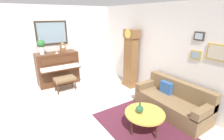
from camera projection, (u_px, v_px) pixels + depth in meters
name	position (u px, v px, depth m)	size (l,w,h in m)	color
ground_plane	(83.00, 112.00, 4.46)	(6.40, 6.00, 0.10)	beige
wall_left	(53.00, 45.00, 6.05)	(0.13, 4.90, 2.80)	silver
wall_back	(150.00, 50.00, 5.23)	(5.30, 0.13, 2.80)	silver
area_rug	(141.00, 126.00, 3.82)	(2.10, 1.50, 0.01)	#4C1E2D
piano	(58.00, 68.00, 6.02)	(0.87, 1.44, 1.19)	#4C2B19
piano_bench	(65.00, 80.00, 5.48)	(0.42, 0.70, 0.48)	#4C2B19
grandfather_clock	(130.00, 60.00, 5.70)	(0.52, 0.34, 2.03)	brown
couch	(172.00, 101.00, 4.29)	(1.90, 0.80, 0.84)	brown
coffee_table	(145.00, 114.00, 3.61)	(0.88, 0.88, 0.43)	gold
mantel_clock	(63.00, 47.00, 5.91)	(0.13, 0.18, 0.38)	brown
flower_vase	(41.00, 45.00, 5.49)	(0.26, 0.26, 0.58)	silver
teacup	(57.00, 53.00, 5.70)	(0.12, 0.12, 0.06)	beige
green_jug	(140.00, 109.00, 3.58)	(0.17, 0.17, 0.24)	#234C33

